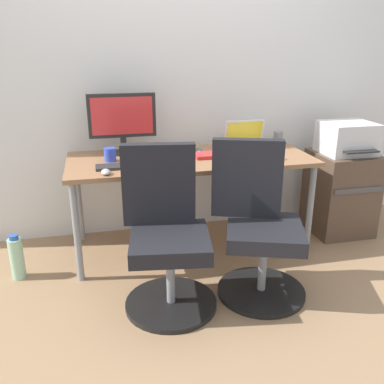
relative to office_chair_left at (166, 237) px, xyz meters
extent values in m
plane|color=#9E7A56|center=(0.29, 0.66, -0.42)|extent=(5.28, 5.28, 0.00)
cube|color=white|center=(0.29, 1.09, 0.88)|extent=(4.40, 0.04, 2.60)
cube|color=#996B47|center=(0.29, 0.66, 0.26)|extent=(1.71, 0.70, 0.03)
cylinder|color=gray|center=(-0.51, 0.36, -0.09)|extent=(0.04, 0.04, 0.67)
cylinder|color=gray|center=(1.10, 0.36, -0.09)|extent=(0.04, 0.04, 0.67)
cylinder|color=gray|center=(-0.51, 0.96, -0.09)|extent=(0.04, 0.04, 0.67)
cylinder|color=gray|center=(1.10, 0.96, -0.09)|extent=(0.04, 0.04, 0.67)
cylinder|color=black|center=(0.01, -0.06, -0.41)|extent=(0.54, 0.54, 0.03)
cylinder|color=gray|center=(0.01, -0.06, -0.22)|extent=(0.05, 0.05, 0.34)
cube|color=black|center=(0.01, -0.06, -0.01)|extent=(0.50, 0.50, 0.09)
cube|color=black|center=(-0.02, 0.12, 0.28)|extent=(0.43, 0.13, 0.48)
cylinder|color=black|center=(0.58, -0.06, -0.41)|extent=(0.54, 0.54, 0.03)
cylinder|color=gray|center=(0.58, -0.06, -0.22)|extent=(0.05, 0.05, 0.34)
cube|color=black|center=(0.58, -0.06, -0.01)|extent=(0.56, 0.56, 0.09)
cube|color=black|center=(0.52, 0.11, 0.28)|extent=(0.42, 0.20, 0.48)
cube|color=brown|center=(1.54, 0.67, -0.10)|extent=(0.45, 0.46, 0.66)
cube|color=#4C4C4C|center=(1.54, 0.44, 0.00)|extent=(0.41, 0.01, 0.04)
cube|color=silver|center=(1.54, 0.67, 0.35)|extent=(0.38, 0.34, 0.24)
cube|color=#262626|center=(1.54, 0.47, 0.29)|extent=(0.27, 0.06, 0.01)
cylinder|color=#A5D8B2|center=(-0.91, 0.47, -0.28)|extent=(0.09, 0.09, 0.28)
cylinder|color=#2D59B2|center=(-0.91, 0.47, -0.13)|extent=(0.06, 0.06, 0.03)
cylinder|color=#262626|center=(-0.16, 0.87, 0.29)|extent=(0.18, 0.18, 0.01)
cylinder|color=#262626|center=(-0.16, 0.87, 0.35)|extent=(0.04, 0.04, 0.11)
cube|color=#262626|center=(-0.16, 0.87, 0.56)|extent=(0.48, 0.03, 0.31)
cube|color=red|center=(-0.16, 0.85, 0.56)|extent=(0.43, 0.00, 0.26)
cube|color=silver|center=(0.76, 0.70, 0.29)|extent=(0.31, 0.22, 0.02)
cube|color=silver|center=(0.76, 0.84, 0.40)|extent=(0.31, 0.08, 0.20)
cube|color=yellow|center=(0.76, 0.83, 0.40)|extent=(0.28, 0.06, 0.17)
cube|color=#2D2D2D|center=(-0.20, 0.50, 0.29)|extent=(0.34, 0.12, 0.02)
cube|color=silver|center=(0.75, 0.49, 0.29)|extent=(0.34, 0.12, 0.02)
ellipsoid|color=#515156|center=(0.38, 0.77, 0.30)|extent=(0.06, 0.10, 0.03)
ellipsoid|color=#B7B7B7|center=(-0.31, 0.38, 0.30)|extent=(0.06, 0.10, 0.03)
cylinder|color=blue|center=(-0.26, 0.68, 0.33)|extent=(0.08, 0.08, 0.09)
cylinder|color=slate|center=(1.05, 0.87, 0.33)|extent=(0.07, 0.07, 0.10)
cube|color=black|center=(0.23, 0.56, 0.28)|extent=(0.07, 0.14, 0.01)
cube|color=black|center=(-0.08, 0.66, 0.28)|extent=(0.07, 0.14, 0.01)
cube|color=red|center=(0.42, 0.63, 0.29)|extent=(0.21, 0.15, 0.03)
camera|label=1|loc=(-0.35, -2.13, 1.05)|focal=39.02mm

